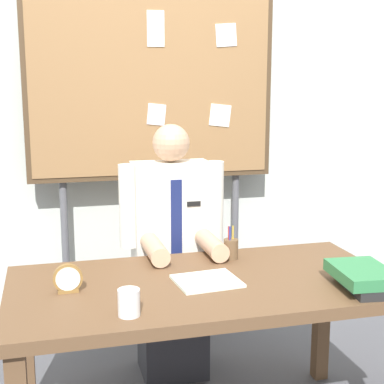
{
  "coord_description": "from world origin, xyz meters",
  "views": [
    {
      "loc": [
        -0.61,
        -2.18,
        1.56
      ],
      "look_at": [
        0.0,
        0.18,
        1.08
      ],
      "focal_mm": 52.64,
      "sensor_mm": 36.0,
      "label": 1
    }
  ],
  "objects_px": {
    "bulletin_board": "(152,81)",
    "coffee_mug": "(129,302)",
    "open_notebook": "(207,281)",
    "desk_clock": "(68,280)",
    "book_stack": "(364,278)",
    "person": "(172,263)",
    "pen_holder": "(231,249)",
    "desk": "(203,300)"
  },
  "relations": [
    {
      "from": "desk",
      "to": "open_notebook",
      "type": "height_order",
      "value": "open_notebook"
    },
    {
      "from": "open_notebook",
      "to": "desk_clock",
      "type": "height_order",
      "value": "desk_clock"
    },
    {
      "from": "desk",
      "to": "desk_clock",
      "type": "bearing_deg",
      "value": 178.95
    },
    {
      "from": "open_notebook",
      "to": "coffee_mug",
      "type": "relative_size",
      "value": 2.64
    },
    {
      "from": "bulletin_board",
      "to": "desk_clock",
      "type": "distance_m",
      "value": 1.45
    },
    {
      "from": "bulletin_board",
      "to": "coffee_mug",
      "type": "bearing_deg",
      "value": -104.44
    },
    {
      "from": "bulletin_board",
      "to": "pen_holder",
      "type": "distance_m",
      "value": 1.16
    },
    {
      "from": "person",
      "to": "desk",
      "type": "bearing_deg",
      "value": -90.0
    },
    {
      "from": "desk_clock",
      "to": "pen_holder",
      "type": "bearing_deg",
      "value": 18.3
    },
    {
      "from": "book_stack",
      "to": "bulletin_board",
      "type": "bearing_deg",
      "value": 114.22
    },
    {
      "from": "desk",
      "to": "book_stack",
      "type": "height_order",
      "value": "book_stack"
    },
    {
      "from": "person",
      "to": "open_notebook",
      "type": "bearing_deg",
      "value": -88.85
    },
    {
      "from": "desk",
      "to": "open_notebook",
      "type": "distance_m",
      "value": 0.1
    },
    {
      "from": "book_stack",
      "to": "desk_clock",
      "type": "height_order",
      "value": "desk_clock"
    },
    {
      "from": "person",
      "to": "book_stack",
      "type": "bearing_deg",
      "value": -54.34
    },
    {
      "from": "book_stack",
      "to": "desk_clock",
      "type": "xyz_separation_m",
      "value": [
        -1.16,
        0.26,
        0.01
      ]
    },
    {
      "from": "book_stack",
      "to": "pen_holder",
      "type": "bearing_deg",
      "value": 127.35
    },
    {
      "from": "book_stack",
      "to": "coffee_mug",
      "type": "relative_size",
      "value": 3.2
    },
    {
      "from": "desk_clock",
      "to": "pen_holder",
      "type": "xyz_separation_m",
      "value": [
        0.77,
        0.25,
        -0.0
      ]
    },
    {
      "from": "book_stack",
      "to": "coffee_mug",
      "type": "bearing_deg",
      "value": -178.55
    },
    {
      "from": "person",
      "to": "coffee_mug",
      "type": "distance_m",
      "value": 0.95
    },
    {
      "from": "bulletin_board",
      "to": "desk_clock",
      "type": "bearing_deg",
      "value": -117.11
    },
    {
      "from": "desk",
      "to": "desk_clock",
      "type": "relative_size",
      "value": 13.76
    },
    {
      "from": "desk",
      "to": "bulletin_board",
      "type": "bearing_deg",
      "value": 89.98
    },
    {
      "from": "open_notebook",
      "to": "pen_holder",
      "type": "relative_size",
      "value": 1.63
    },
    {
      "from": "person",
      "to": "open_notebook",
      "type": "distance_m",
      "value": 0.62
    },
    {
      "from": "coffee_mug",
      "to": "pen_holder",
      "type": "distance_m",
      "value": 0.78
    },
    {
      "from": "person",
      "to": "pen_holder",
      "type": "distance_m",
      "value": 0.42
    },
    {
      "from": "open_notebook",
      "to": "pen_holder",
      "type": "bearing_deg",
      "value": 54.85
    },
    {
      "from": "person",
      "to": "bulletin_board",
      "type": "distance_m",
      "value": 1.07
    },
    {
      "from": "bulletin_board",
      "to": "coffee_mug",
      "type": "height_order",
      "value": "bulletin_board"
    },
    {
      "from": "desk",
      "to": "coffee_mug",
      "type": "xyz_separation_m",
      "value": [
        -0.35,
        -0.28,
        0.14
      ]
    },
    {
      "from": "book_stack",
      "to": "open_notebook",
      "type": "height_order",
      "value": "book_stack"
    },
    {
      "from": "desk",
      "to": "person",
      "type": "xyz_separation_m",
      "value": [
        0.0,
        0.59,
        -0.02
      ]
    },
    {
      "from": "desk",
      "to": "open_notebook",
      "type": "relative_size",
      "value": 6.21
    },
    {
      "from": "desk_clock",
      "to": "pen_holder",
      "type": "distance_m",
      "value": 0.81
    },
    {
      "from": "pen_holder",
      "to": "book_stack",
      "type": "bearing_deg",
      "value": -52.65
    },
    {
      "from": "bulletin_board",
      "to": "book_stack",
      "type": "xyz_separation_m",
      "value": [
        0.61,
        -1.35,
        -0.78
      ]
    },
    {
      "from": "open_notebook",
      "to": "pen_holder",
      "type": "height_order",
      "value": "pen_holder"
    },
    {
      "from": "bulletin_board",
      "to": "pen_holder",
      "type": "bearing_deg",
      "value": -75.7
    },
    {
      "from": "desk",
      "to": "coffee_mug",
      "type": "height_order",
      "value": "coffee_mug"
    },
    {
      "from": "desk_clock",
      "to": "person",
      "type": "bearing_deg",
      "value": 46.38
    }
  ]
}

